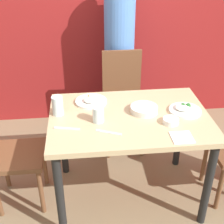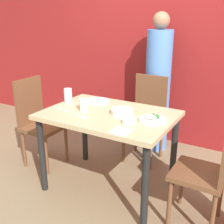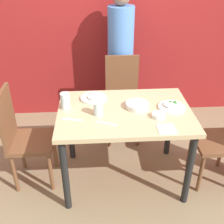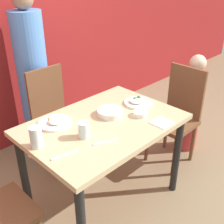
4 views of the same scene
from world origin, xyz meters
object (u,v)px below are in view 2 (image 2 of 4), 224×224
person_adult (157,89)px  bowl_curry (122,111)px  glass_water_tall (68,96)px  chair_child_spot (209,168)px  plate_rice_adult (97,101)px  chair_adult_spot (146,116)px

person_adult → bowl_curry: bearing=-86.8°
person_adult → bowl_curry: size_ratio=8.08×
person_adult → glass_water_tall: (-0.58, -0.99, 0.08)m
chair_child_spot → glass_water_tall: (-1.45, 0.14, 0.33)m
glass_water_tall → chair_child_spot: bearing=-5.7°
bowl_curry → plate_rice_adult: plate_rice_adult is taller
chair_adult_spot → person_adult: 0.40m
chair_adult_spot → bowl_curry: bearing=-85.3°
person_adult → glass_water_tall: size_ratio=11.45×
chair_child_spot → bowl_curry: (-0.82, 0.11, 0.28)m
person_adult → glass_water_tall: bearing=-120.1°
glass_water_tall → person_adult: bearing=59.9°
chair_adult_spot → chair_child_spot: size_ratio=1.00×
glass_water_tall → chair_adult_spot: bearing=49.6°
chair_child_spot → bowl_curry: 0.87m
chair_child_spot → glass_water_tall: 1.49m
glass_water_tall → bowl_curry: bearing=-2.8°
chair_child_spot → glass_water_tall: bearing=-95.7°
plate_rice_adult → glass_water_tall: size_ratio=1.71×
chair_child_spot → glass_water_tall: size_ratio=6.75×
person_adult → plate_rice_adult: (-0.33, -0.84, 0.02)m
person_adult → plate_rice_adult: size_ratio=6.69×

